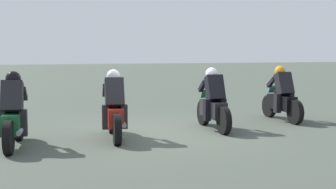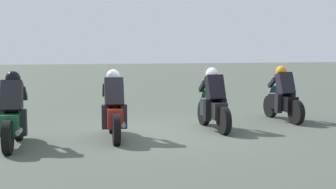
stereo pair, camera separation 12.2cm
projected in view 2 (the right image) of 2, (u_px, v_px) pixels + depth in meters
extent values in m
plane|color=#444D42|center=(165.00, 132.00, 10.66)|extent=(120.00, 120.00, 0.00)
cylinder|color=black|center=(270.00, 106.00, 13.02)|extent=(0.65, 0.17, 0.64)
cylinder|color=black|center=(296.00, 112.00, 11.68)|extent=(0.65, 0.17, 0.64)
cube|color=black|center=(283.00, 103.00, 12.33)|extent=(1.11, 0.37, 0.40)
ellipsoid|color=black|center=(281.00, 91.00, 12.40)|extent=(0.49, 0.32, 0.24)
cube|color=red|center=(293.00, 104.00, 11.84)|extent=(0.07, 0.16, 0.08)
cylinder|color=#A5A5AD|center=(295.00, 109.00, 12.05)|extent=(0.42, 0.12, 0.10)
cube|color=black|center=(285.00, 84.00, 12.19)|extent=(0.50, 0.42, 0.66)
sphere|color=orange|center=(281.00, 71.00, 12.37)|extent=(0.31, 0.31, 0.30)
cube|color=teal|center=(274.00, 89.00, 12.78)|extent=(0.17, 0.27, 0.23)
cube|color=black|center=(278.00, 103.00, 12.17)|extent=(0.19, 0.15, 0.52)
cube|color=black|center=(292.00, 103.00, 12.27)|extent=(0.19, 0.15, 0.52)
cube|color=black|center=(272.00, 82.00, 12.50)|extent=(0.39, 0.12, 0.31)
cube|color=black|center=(284.00, 82.00, 12.60)|extent=(0.39, 0.12, 0.31)
cylinder|color=black|center=(204.00, 113.00, 11.63)|extent=(0.65, 0.17, 0.64)
cylinder|color=black|center=(224.00, 121.00, 10.28)|extent=(0.65, 0.17, 0.64)
cube|color=black|center=(213.00, 109.00, 10.93)|extent=(1.12, 0.38, 0.40)
ellipsoid|color=black|center=(212.00, 96.00, 11.00)|extent=(0.49, 0.32, 0.24)
cube|color=red|center=(221.00, 111.00, 10.44)|extent=(0.07, 0.16, 0.08)
cylinder|color=#A5A5AD|center=(225.00, 116.00, 10.65)|extent=(0.42, 0.12, 0.10)
cube|color=black|center=(215.00, 88.00, 10.79)|extent=(0.50, 0.42, 0.66)
sphere|color=silver|center=(212.00, 74.00, 10.97)|extent=(0.32, 0.32, 0.30)
cube|color=#368753|center=(207.00, 93.00, 11.38)|extent=(0.17, 0.27, 0.23)
cube|color=black|center=(207.00, 110.00, 10.77)|extent=(0.19, 0.15, 0.52)
cube|color=black|center=(223.00, 109.00, 10.87)|extent=(0.19, 0.15, 0.52)
cube|color=black|center=(203.00, 86.00, 11.11)|extent=(0.39, 0.12, 0.31)
cube|color=black|center=(216.00, 86.00, 11.20)|extent=(0.39, 0.12, 0.31)
cylinder|color=black|center=(112.00, 119.00, 10.49)|extent=(0.65, 0.21, 0.64)
cylinder|color=black|center=(116.00, 129.00, 9.12)|extent=(0.65, 0.21, 0.64)
cube|color=maroon|center=(114.00, 116.00, 9.78)|extent=(1.13, 0.45, 0.40)
ellipsoid|color=maroon|center=(113.00, 102.00, 9.85)|extent=(0.51, 0.35, 0.24)
cube|color=red|center=(116.00, 118.00, 9.28)|extent=(0.08, 0.17, 0.08)
cylinder|color=#A5A5AD|center=(123.00, 124.00, 9.48)|extent=(0.43, 0.15, 0.10)
cube|color=black|center=(114.00, 93.00, 9.64)|extent=(0.53, 0.45, 0.66)
sphere|color=silver|center=(113.00, 76.00, 9.82)|extent=(0.33, 0.33, 0.30)
cube|color=gray|center=(112.00, 98.00, 10.24)|extent=(0.18, 0.28, 0.23)
cube|color=black|center=(105.00, 117.00, 9.63)|extent=(0.20, 0.16, 0.52)
cube|color=black|center=(124.00, 116.00, 9.70)|extent=(0.20, 0.16, 0.52)
cube|color=black|center=(105.00, 90.00, 9.97)|extent=(0.39, 0.14, 0.31)
cube|color=black|center=(121.00, 90.00, 10.04)|extent=(0.39, 0.14, 0.31)
cylinder|color=black|center=(19.00, 125.00, 9.64)|extent=(0.65, 0.22, 0.64)
cylinder|color=black|center=(8.00, 137.00, 8.27)|extent=(0.65, 0.22, 0.64)
cube|color=#16532D|center=(13.00, 122.00, 8.94)|extent=(1.13, 0.46, 0.40)
ellipsoid|color=#16532D|center=(14.00, 106.00, 9.01)|extent=(0.51, 0.36, 0.24)
cube|color=red|center=(9.00, 125.00, 8.44)|extent=(0.08, 0.17, 0.08)
cylinder|color=#A5A5AD|center=(19.00, 131.00, 8.64)|extent=(0.43, 0.15, 0.10)
cube|color=black|center=(12.00, 96.00, 8.79)|extent=(0.53, 0.46, 0.66)
sphere|color=black|center=(13.00, 78.00, 8.98)|extent=(0.34, 0.34, 0.30)
cube|color=#4A5656|center=(17.00, 102.00, 9.40)|extent=(0.19, 0.28, 0.23)
cube|color=black|center=(2.00, 123.00, 8.79)|extent=(0.20, 0.16, 0.52)
cube|color=black|center=(23.00, 123.00, 8.86)|extent=(0.20, 0.16, 0.52)
cube|color=black|center=(5.00, 94.00, 9.13)|extent=(0.39, 0.15, 0.31)
cube|color=black|center=(24.00, 94.00, 9.20)|extent=(0.39, 0.15, 0.31)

